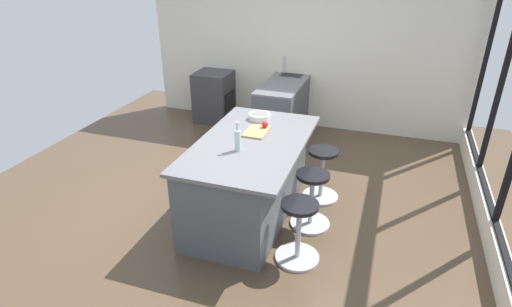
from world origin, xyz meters
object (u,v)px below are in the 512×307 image
water_bottle (238,140)px  fruit_bowl (259,116)px  kitchen_island (248,178)px  stool_by_window (322,176)px  apple_red (265,124)px  stool_middle (311,201)px  stool_near_camera (298,233)px  oven_range (214,96)px  cutting_board (257,132)px

water_bottle → fruit_bowl: bearing=-175.9°
water_bottle → kitchen_island: bearing=177.7°
kitchen_island → fruit_bowl: (-0.64, -0.08, 0.50)m
kitchen_island → water_bottle: bearing=-2.3°
stool_by_window → apple_red: apple_red is taller
stool_middle → apple_red: bearing=-119.2°
stool_by_window → stool_near_camera: bearing=0.0°
oven_range → kitchen_island: bearing=31.1°
apple_red → water_bottle: 0.64m
oven_range → stool_by_window: bearing=49.1°
stool_by_window → apple_red: (0.24, -0.65, 0.68)m
apple_red → kitchen_island: bearing=-12.5°
kitchen_island → fruit_bowl: 0.81m
oven_range → stool_near_camera: 3.94m
stool_near_camera → oven_range: bearing=-144.3°
stool_middle → water_bottle: size_ratio=2.08×
stool_by_window → fruit_bowl: fruit_bowl is taller
stool_by_window → stool_middle: same height
stool_near_camera → water_bottle: 1.10m
apple_red → stool_by_window: bearing=109.9°
stool_middle → cutting_board: (-0.24, -0.71, 0.63)m
oven_range → stool_near_camera: bearing=35.7°
apple_red → water_bottle: (0.63, -0.09, 0.07)m
cutting_board → water_bottle: size_ratio=1.15×
oven_range → kitchen_island: kitchen_island is taller
stool_middle → stool_near_camera: same height
kitchen_island → cutting_board: size_ratio=5.32×
water_bottle → oven_range: bearing=-151.4°
kitchen_island → water_bottle: water_bottle is taller
cutting_board → stool_near_camera: bearing=40.1°
stool_middle → fruit_bowl: bearing=-128.2°
oven_range → stool_near_camera: oven_range is taller
stool_middle → fruit_bowl: fruit_bowl is taller
cutting_board → water_bottle: (0.51, -0.03, 0.11)m
kitchen_island → apple_red: bearing=167.5°
stool_middle → water_bottle: water_bottle is taller
kitchen_island → stool_by_window: kitchen_island is taller
cutting_board → fruit_bowl: 0.41m
stool_near_camera → water_bottle: water_bottle is taller
oven_range → water_bottle: 3.31m
stool_by_window → stool_middle: size_ratio=1.00×
oven_range → stool_by_window: 3.05m
fruit_bowl → stool_middle: bearing=51.8°
cutting_board → fruit_bowl: size_ratio=1.40×
fruit_bowl → oven_range: bearing=-142.7°
stool_by_window → stool_near_camera: size_ratio=1.00×
kitchen_island → stool_by_window: size_ratio=2.95×
stool_by_window → fruit_bowl: bearing=-92.5°
stool_by_window → stool_near_camera: 1.21m
oven_range → fruit_bowl: (1.96, 1.49, 0.53)m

